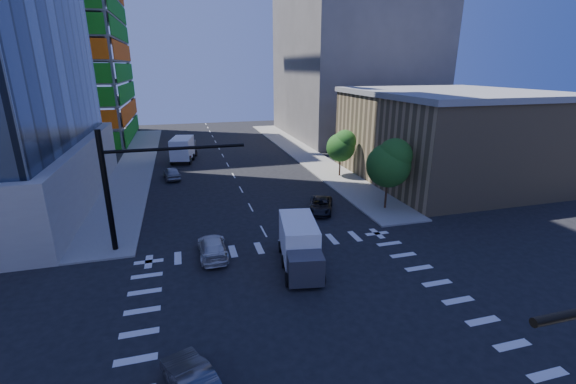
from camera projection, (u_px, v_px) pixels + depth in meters
name	position (u px, v px, depth m)	size (l,w,h in m)	color
ground	(309.00, 316.00, 21.44)	(160.00, 160.00, 0.00)	black
road_markings	(309.00, 316.00, 21.44)	(20.00, 20.00, 0.01)	silver
sidewalk_ne	(303.00, 153.00, 61.23)	(5.00, 60.00, 0.15)	gray
sidewalk_nw	(136.00, 163.00, 54.82)	(5.00, 60.00, 0.15)	gray
commercial_building	(448.00, 135.00, 46.33)	(20.50, 22.50, 10.60)	#907A54
bg_building_ne	(352.00, 62.00, 74.34)	(24.00, 30.00, 28.00)	#635D59
signal_mast_nw	(128.00, 179.00, 27.69)	(10.20, 0.40, 9.00)	black
tree_south	(390.00, 162.00, 35.94)	(4.16, 4.16, 6.82)	#382316
tree_north	(342.00, 145.00, 47.22)	(3.54, 3.52, 5.78)	#382316
car_nb_far	(321.00, 205.00, 36.61)	(2.14, 4.65, 1.29)	black
car_sb_near	(213.00, 247.00, 28.02)	(1.97, 4.84, 1.40)	silver
car_sb_mid	(172.00, 173.00, 47.29)	(1.76, 4.38, 1.49)	#93949A
car_sb_cross	(193.00, 382.00, 16.03)	(1.50, 4.30, 1.42)	#47474C
box_truck_near	(300.00, 250.00, 26.15)	(3.44, 6.22, 3.09)	black
box_truck_far	(184.00, 150.00, 56.52)	(4.07, 7.10, 3.51)	black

